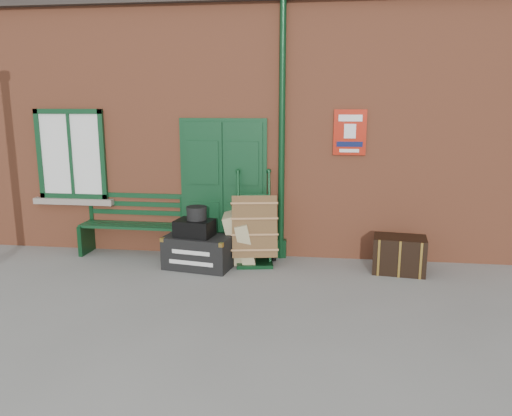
% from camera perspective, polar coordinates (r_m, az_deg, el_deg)
% --- Properties ---
extents(ground, '(80.00, 80.00, 0.00)m').
position_cam_1_polar(ground, '(7.03, -3.51, -8.95)').
color(ground, gray).
rests_on(ground, ground).
extents(station_building, '(10.30, 4.30, 4.36)m').
position_cam_1_polar(station_building, '(10.02, 0.18, 10.04)').
color(station_building, '#AE5938').
rests_on(station_building, ground).
extents(bench, '(1.69, 0.55, 1.05)m').
position_cam_1_polar(bench, '(8.60, -13.85, -1.68)').
color(bench, '#0F381C').
rests_on(bench, ground).
extents(houdini_trunk, '(1.09, 0.72, 0.51)m').
position_cam_1_polar(houdini_trunk, '(7.75, -6.60, -5.01)').
color(houdini_trunk, black).
rests_on(houdini_trunk, ground).
extents(strongbox, '(0.62, 0.49, 0.25)m').
position_cam_1_polar(strongbox, '(7.66, -7.04, -2.28)').
color(strongbox, black).
rests_on(strongbox, houdini_trunk).
extents(hatbox, '(0.35, 0.35, 0.20)m').
position_cam_1_polar(hatbox, '(7.62, -6.81, -0.58)').
color(hatbox, black).
rests_on(hatbox, strongbox).
extents(suitcase_back, '(0.45, 0.59, 0.80)m').
position_cam_1_polar(suitcase_back, '(7.98, -2.39, -3.35)').
color(suitcase_back, tan).
rests_on(suitcase_back, ground).
extents(suitcase_front, '(0.39, 0.53, 0.68)m').
position_cam_1_polar(suitcase_front, '(7.87, -1.22, -3.98)').
color(suitcase_front, tan).
rests_on(suitcase_front, ground).
extents(porter_trolley, '(0.81, 0.86, 1.44)m').
position_cam_1_polar(porter_trolley, '(7.89, -0.23, -2.33)').
color(porter_trolley, '#0C3318').
rests_on(porter_trolley, ground).
extents(dark_trunk, '(0.82, 0.59, 0.55)m').
position_cam_1_polar(dark_trunk, '(7.79, 16.05, -5.14)').
color(dark_trunk, black).
rests_on(dark_trunk, ground).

